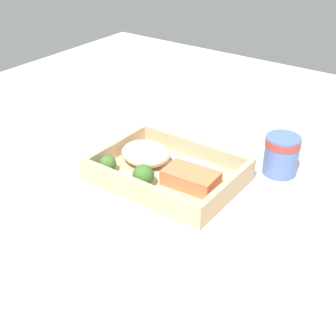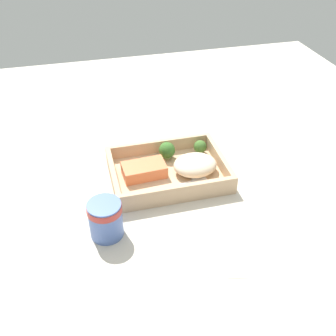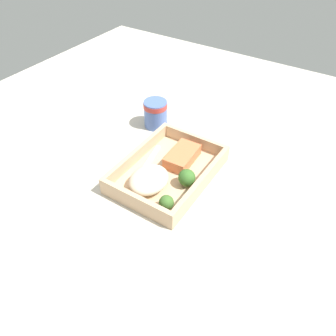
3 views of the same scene
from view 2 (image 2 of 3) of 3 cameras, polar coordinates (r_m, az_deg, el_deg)
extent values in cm
cube|color=beige|center=(97.24, 0.00, -1.74)|extent=(160.00, 160.00, 2.00)
cube|color=tan|center=(96.24, 0.00, -1.00)|extent=(27.75, 20.24, 1.20)
cube|color=tan|center=(87.66, 1.54, -3.52)|extent=(27.75, 1.20, 3.45)
cube|color=tan|center=(102.38, -1.32, 3.21)|extent=(27.75, 1.20, 3.45)
cube|color=tan|center=(93.13, -7.94, -1.10)|extent=(1.20, 17.84, 3.45)
cube|color=tan|center=(98.31, 7.52, 1.25)|extent=(1.20, 17.84, 3.45)
cube|color=#DC7245|center=(94.49, -3.48, -0.28)|extent=(10.59, 6.57, 3.05)
ellipsoid|color=beige|center=(95.18, 3.96, 0.44)|extent=(10.60, 8.81, 4.19)
cylinder|color=#7EA85E|center=(100.52, -0.15, 1.76)|extent=(1.58, 1.58, 1.30)
sphere|color=#386627|center=(99.50, -0.15, 2.60)|extent=(4.15, 4.15, 4.15)
cylinder|color=#7F9B54|center=(102.75, 4.66, 2.43)|extent=(1.27, 1.27, 1.09)
sphere|color=#3E6629|center=(101.93, 4.70, 3.11)|extent=(3.35, 3.35, 3.35)
cube|color=silver|center=(90.65, 0.28, -3.14)|extent=(12.36, 3.62, 0.44)
cube|color=silver|center=(93.64, 4.62, -1.75)|extent=(3.78, 2.85, 0.44)
cylinder|color=#4E6AB1|center=(80.61, -9.03, -7.37)|extent=(6.83, 6.83, 8.17)
cylinder|color=#B23833|center=(78.60, -9.24, -5.84)|extent=(7.04, 7.04, 1.47)
cube|color=white|center=(79.96, 8.57, -11.93)|extent=(12.14, 14.47, 0.24)
camera|label=1|loc=(1.40, -29.33, 29.03)|focal=50.00mm
camera|label=3|loc=(1.27, 22.77, 33.49)|focal=35.00mm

